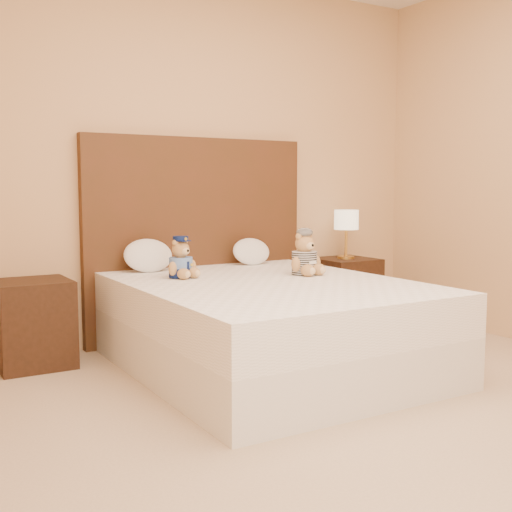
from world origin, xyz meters
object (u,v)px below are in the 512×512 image
Objects in this scene: bed at (268,325)px; nightstand_left at (34,323)px; teddy_prisoner at (304,253)px; pillow_right at (251,250)px; nightstand_right at (345,291)px; lamp at (346,222)px; pillow_left at (148,254)px; teddy_police at (181,257)px.

nightstand_left is (-1.25, 0.80, -0.00)m from bed.
nightstand_left is at bearing 149.88° from teddy_prisoner.
nightstand_right is at bearing -1.94° from pillow_right.
lamp is 1.14× the size of pillow_left.
lamp is 1.10m from teddy_prisoner.
nightstand_right is 1.78× the size of pillow_right.
lamp is at bearing -1.94° from pillow_right.
bed is 5.00× the size of lamp.
bed is 0.98m from pillow_right.
teddy_police reaches higher than nightstand_left.
lamp is at bearing 28.36° from teddy_prisoner.
teddy_police reaches higher than pillow_left.
teddy_police reaches higher than pillow_right.
nightstand_left is 1.78× the size of pillow_right.
teddy_police is at bearing -167.27° from nightstand_right.
pillow_right is (-0.89, 0.03, -0.19)m from lamp.
teddy_prisoner reaches higher than pillow_right.
nightstand_left is 1.38× the size of lamp.
nightstand_left and nightstand_right have the same top height.
nightstand_right is 1.56× the size of pillow_left.
nightstand_left is 1.56× the size of pillow_left.
bed is 6.47× the size of pillow_right.
pillow_left is at bearing 132.71° from teddy_prisoner.
lamp reaches higher than pillow_left.
lamp is at bearing 32.62° from bed.
teddy_prisoner is (0.38, 0.15, 0.42)m from bed.
bed is at bearing -60.82° from pillow_left.
teddy_police is 0.92× the size of teddy_prisoner.
teddy_prisoner reaches higher than nightstand_right.
teddy_prisoner is at bearing 21.60° from bed.
teddy_police reaches higher than nightstand_right.
teddy_police is 0.82m from teddy_prisoner.
nightstand_left is at bearing 147.38° from bed.
lamp reaches higher than nightstand_left.
pillow_left is at bearing 2.18° from nightstand_left.
pillow_right reaches higher than bed.
teddy_prisoner is (0.78, -0.28, 0.01)m from teddy_police.
teddy_police is 0.41m from pillow_left.
pillow_left is at bearing 179.00° from nightstand_right.
nightstand_left is 1.80m from teddy_prisoner.
pillow_left is (-0.07, 0.40, -0.01)m from teddy_police.
teddy_prisoner is at bearing -21.76° from nightstand_left.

